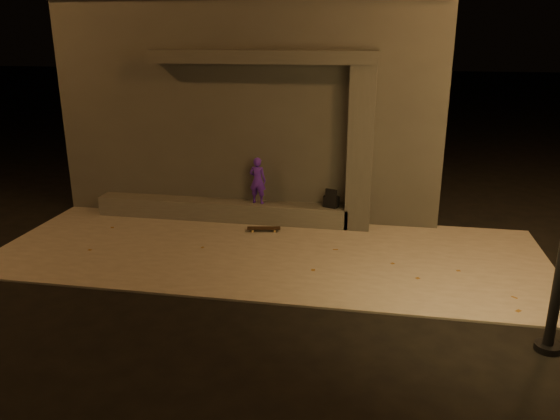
% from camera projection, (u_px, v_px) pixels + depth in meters
% --- Properties ---
extents(ground, '(120.00, 120.00, 0.00)m').
position_uv_depth(ground, '(245.00, 297.00, 9.26)').
color(ground, black).
rests_on(ground, ground).
extents(sidewalk, '(11.00, 4.40, 0.04)m').
position_uv_depth(sidewalk, '(269.00, 252.00, 11.12)').
color(sidewalk, slate).
rests_on(sidewalk, ground).
extents(building, '(9.00, 5.10, 5.22)m').
position_uv_depth(building, '(265.00, 98.00, 14.70)').
color(building, '#3C3A37').
rests_on(building, ground).
extents(ledge, '(6.00, 0.55, 0.45)m').
position_uv_depth(ledge, '(221.00, 210.00, 12.94)').
color(ledge, '#4A4843').
rests_on(ledge, sidewalk).
extents(column, '(0.55, 0.55, 3.60)m').
position_uv_depth(column, '(360.00, 150.00, 11.91)').
color(column, '#3C3A37').
rests_on(column, sidewalk).
extents(canopy, '(5.00, 0.70, 0.28)m').
position_uv_depth(canopy, '(261.00, 57.00, 11.73)').
color(canopy, '#3C3A37').
rests_on(canopy, column).
extents(skateboarder, '(0.43, 0.32, 1.09)m').
position_uv_depth(skateboarder, '(258.00, 180.00, 12.55)').
color(skateboarder, '#441AAD').
rests_on(skateboarder, ledge).
extents(backpack, '(0.37, 0.31, 0.44)m').
position_uv_depth(backpack, '(331.00, 201.00, 12.38)').
color(backpack, black).
rests_on(backpack, ledge).
extents(skateboard, '(0.76, 0.33, 0.08)m').
position_uv_depth(skateboard, '(264.00, 228.00, 12.18)').
color(skateboard, black).
rests_on(skateboard, sidewalk).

